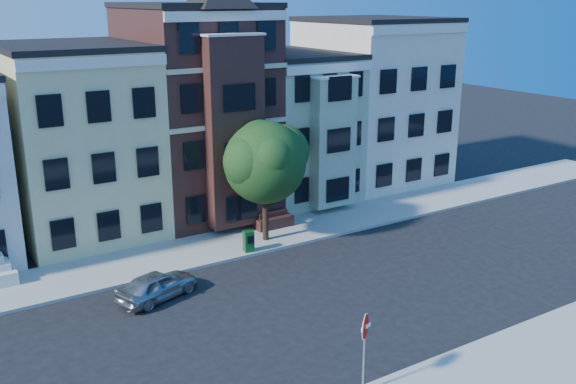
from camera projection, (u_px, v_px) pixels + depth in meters
ground at (339, 296)px, 28.07m from camera, size 120.00×120.00×0.00m
far_sidewalk at (251, 239)px, 34.53m from camera, size 60.00×4.00×0.15m
near_sidewalk at (481, 384)px, 21.57m from camera, size 60.00×4.00×0.15m
house_yellow at (78, 143)px, 34.79m from camera, size 7.00×9.00×10.00m
house_brown at (196, 113)px, 38.07m from camera, size 7.00×9.00×12.00m
house_green at (288, 126)px, 41.82m from camera, size 6.00×9.00×9.00m
house_cream at (372, 102)px, 45.11m from camera, size 8.00×9.00×11.00m
street_tree at (265, 168)px, 33.17m from camera, size 7.95×7.95×7.90m
parked_car at (157, 285)px, 27.70m from camera, size 3.98×2.56×1.26m
newspaper_box at (249, 241)px, 32.52m from camera, size 0.55×0.51×1.09m
stop_sign at (364, 349)px, 20.56m from camera, size 0.88×0.37×3.20m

